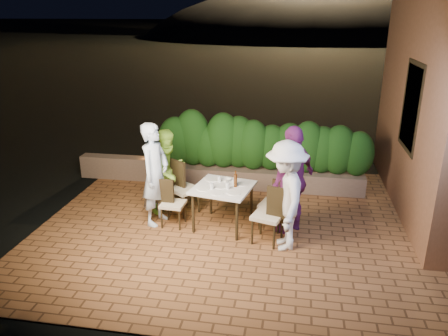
% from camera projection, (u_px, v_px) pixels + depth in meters
% --- Properties ---
extents(ground, '(400.00, 400.00, 0.00)m').
position_uv_depth(ground, '(239.00, 238.00, 7.30)').
color(ground, black).
rests_on(ground, ground).
extents(terrace_floor, '(7.00, 6.00, 0.15)m').
position_uv_depth(terrace_floor, '(242.00, 228.00, 7.78)').
color(terrace_floor, brown).
rests_on(terrace_floor, ground).
extents(window_pane, '(0.08, 1.00, 1.40)m').
position_uv_depth(window_pane, '(413.00, 107.00, 7.56)').
color(window_pane, black).
rests_on(window_pane, building_wall).
extents(window_frame, '(0.06, 1.15, 1.55)m').
position_uv_depth(window_frame, '(412.00, 107.00, 7.56)').
color(window_frame, black).
rests_on(window_frame, building_wall).
extents(planter, '(4.20, 0.55, 0.40)m').
position_uv_depth(planter, '(263.00, 178.00, 9.33)').
color(planter, brown).
rests_on(planter, ground).
extents(hedge, '(4.00, 0.70, 1.10)m').
position_uv_depth(hedge, '(264.00, 144.00, 9.07)').
color(hedge, '#174011').
rests_on(hedge, planter).
extents(parapet, '(2.20, 0.30, 0.50)m').
position_uv_depth(parapet, '(129.00, 168.00, 9.79)').
color(parapet, brown).
rests_on(parapet, ground).
extents(hill, '(52.00, 40.00, 22.00)m').
position_uv_depth(hill, '(308.00, 66.00, 63.97)').
color(hill, black).
rests_on(hill, ground).
extents(dining_table, '(1.11, 1.11, 0.75)m').
position_uv_depth(dining_table, '(223.00, 207.00, 7.56)').
color(dining_table, white).
rests_on(dining_table, ground).
extents(plate_nw, '(0.21, 0.21, 0.01)m').
position_uv_depth(plate_nw, '(203.00, 189.00, 7.31)').
color(plate_nw, white).
rests_on(plate_nw, dining_table).
extents(plate_sw, '(0.24, 0.24, 0.01)m').
position_uv_depth(plate_sw, '(212.00, 179.00, 7.73)').
color(plate_sw, white).
rests_on(plate_sw, dining_table).
extents(plate_ne, '(0.23, 0.23, 0.01)m').
position_uv_depth(plate_ne, '(234.00, 193.00, 7.16)').
color(plate_ne, white).
rests_on(plate_ne, dining_table).
extents(plate_se, '(0.21, 0.21, 0.01)m').
position_uv_depth(plate_se, '(242.00, 184.00, 7.52)').
color(plate_se, white).
rests_on(plate_se, dining_table).
extents(plate_centre, '(0.22, 0.22, 0.01)m').
position_uv_depth(plate_centre, '(221.00, 187.00, 7.41)').
color(plate_centre, white).
rests_on(plate_centre, dining_table).
extents(plate_front, '(0.20, 0.20, 0.01)m').
position_uv_depth(plate_front, '(217.00, 193.00, 7.13)').
color(plate_front, white).
rests_on(plate_front, dining_table).
extents(glass_nw, '(0.06, 0.06, 0.11)m').
position_uv_depth(glass_nw, '(212.00, 186.00, 7.31)').
color(glass_nw, silver).
rests_on(glass_nw, dining_table).
extents(glass_sw, '(0.06, 0.06, 0.11)m').
position_uv_depth(glass_sw, '(219.00, 179.00, 7.61)').
color(glass_sw, silver).
rests_on(glass_sw, dining_table).
extents(glass_ne, '(0.06, 0.06, 0.11)m').
position_uv_depth(glass_ne, '(228.00, 186.00, 7.31)').
color(glass_ne, silver).
rests_on(glass_ne, dining_table).
extents(glass_se, '(0.06, 0.06, 0.10)m').
position_uv_depth(glass_se, '(234.00, 182.00, 7.47)').
color(glass_se, silver).
rests_on(glass_se, dining_table).
extents(beer_bottle, '(0.06, 0.06, 0.29)m').
position_uv_depth(beer_bottle, '(236.00, 179.00, 7.37)').
color(beer_bottle, '#49240C').
rests_on(beer_bottle, dining_table).
extents(bowl, '(0.22, 0.22, 0.04)m').
position_uv_depth(bowl, '(226.00, 180.00, 7.68)').
color(bowl, white).
rests_on(bowl, dining_table).
extents(chair_left_front, '(0.42, 0.42, 0.85)m').
position_uv_depth(chair_left_front, '(173.00, 203.00, 7.57)').
color(chair_left_front, black).
rests_on(chair_left_front, ground).
extents(chair_left_back, '(0.63, 0.63, 0.98)m').
position_uv_depth(chair_left_back, '(184.00, 188.00, 8.05)').
color(chair_left_back, black).
rests_on(chair_left_back, ground).
extents(chair_right_front, '(0.57, 0.57, 0.98)m').
position_uv_depth(chair_right_front, '(268.00, 214.00, 7.00)').
color(chair_right_front, black).
rests_on(chair_right_front, ground).
extents(chair_right_back, '(0.52, 0.52, 0.90)m').
position_uv_depth(chair_right_back, '(273.00, 204.00, 7.49)').
color(chair_right_back, black).
rests_on(chair_right_back, ground).
extents(diner_blue, '(0.57, 0.74, 1.82)m').
position_uv_depth(diner_blue, '(155.00, 174.00, 7.53)').
color(diner_blue, '#C4DDFD').
rests_on(diner_blue, ground).
extents(diner_green, '(0.91, 0.97, 1.58)m').
position_uv_depth(diner_green, '(169.00, 171.00, 8.04)').
color(diner_green, '#A2E046').
rests_on(diner_green, ground).
extents(diner_white, '(0.82, 1.23, 1.76)m').
position_uv_depth(diner_white, '(286.00, 196.00, 6.72)').
color(diner_white, silver).
rests_on(diner_white, ground).
extents(diner_purple, '(0.97, 1.16, 1.86)m').
position_uv_depth(diner_purple, '(293.00, 180.00, 7.22)').
color(diner_purple, '#74266A').
rests_on(diner_purple, ground).
extents(parapet_lamp, '(0.10, 0.10, 0.14)m').
position_uv_depth(parapet_lamp, '(147.00, 155.00, 9.61)').
color(parapet_lamp, orange).
rests_on(parapet_lamp, parapet).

